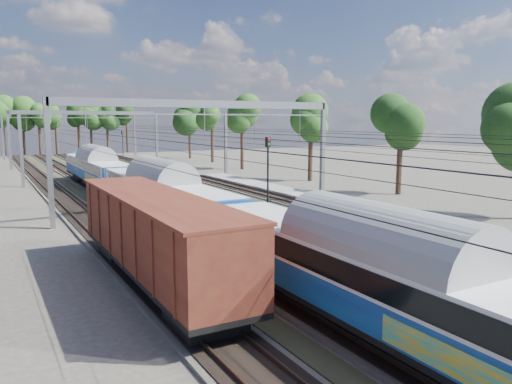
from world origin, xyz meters
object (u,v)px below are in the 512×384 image
emu_train (163,188)px  signal_far (123,141)px  freight_boxcar (156,233)px  worker (116,175)px  signal_near (268,167)px

emu_train → signal_far: bearing=78.2°
freight_boxcar → signal_far: (17.63, 75.27, 1.05)m
signal_far → freight_boxcar: bearing=-127.5°
emu_train → freight_boxcar: emu_train is taller
emu_train → freight_boxcar: 13.05m
signal_far → worker: bearing=-129.9°
emu_train → signal_near: (7.81, -1.15, 1.21)m
worker → signal_near: bearing=179.4°
emu_train → worker: bearing=83.2°
emu_train → signal_near: 7.99m
freight_boxcar → signal_near: (12.31, 11.09, 1.49)m
emu_train → signal_far: size_ratio=12.12×
worker → signal_near: (4.51, -28.91, 3.10)m
emu_train → signal_near: size_ratio=10.76×
freight_boxcar → signal_far: signal_far is taller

